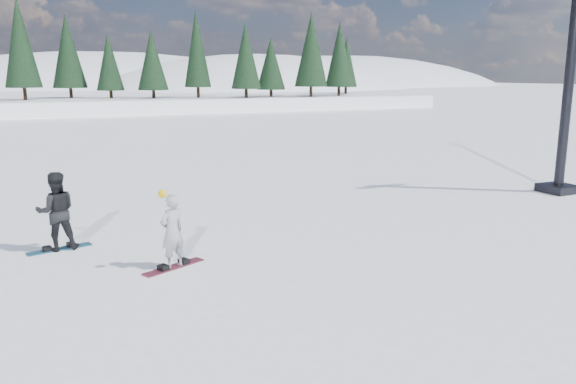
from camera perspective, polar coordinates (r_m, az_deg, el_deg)
The scene contains 7 objects.
ground at distance 11.96m, azimuth -13.97°, elevation -8.91°, with size 420.00×420.00×0.00m, color white.
alpine_backdrop at distance 201.30m, azimuth -26.88°, elevation 5.43°, with size 412.50×227.00×53.20m.
lift_tower at distance 22.10m, azimuth 26.43°, elevation 7.74°, with size 2.07×1.15×7.50m.
snowboarder_woman at distance 12.46m, azimuth -11.69°, elevation -3.90°, with size 0.71×0.62×1.80m.
snowboarder_man at distance 14.54m, azimuth -22.48°, elevation -1.83°, with size 0.93×0.72×1.91m, color black.
snowboard_woman at distance 12.71m, azimuth -11.53°, elevation -7.47°, with size 1.50×0.28×0.03m, color maroon.
snowboard_man at distance 14.77m, azimuth -22.19°, elevation -5.38°, with size 1.50×0.28×0.03m, color #175C80.
Camera 1 is at (-1.81, -11.06, 4.17)m, focal length 35.00 mm.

